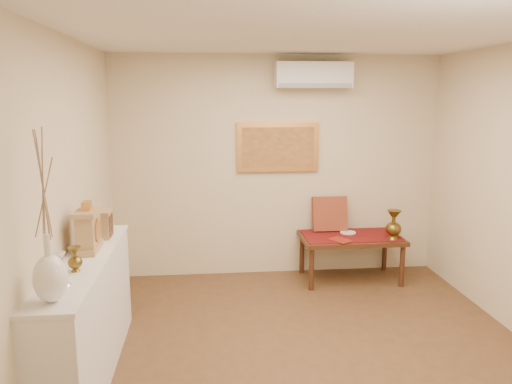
{
  "coord_description": "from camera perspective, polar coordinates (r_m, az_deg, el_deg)",
  "views": [
    {
      "loc": [
        -0.87,
        -3.78,
        2.21
      ],
      "look_at": [
        -0.38,
        1.15,
        1.25
      ],
      "focal_mm": 35.0,
      "sensor_mm": 36.0,
      "label": 1
    }
  ],
  "objects": [
    {
      "name": "ceiling",
      "position": [
        3.91,
        7.57,
        18.02
      ],
      "size": [
        4.5,
        4.5,
        0.0
      ],
      "primitive_type": "plane",
      "rotation": [
        3.14,
        0.0,
        0.0
      ],
      "color": "silver",
      "rests_on": "ground"
    },
    {
      "name": "candlestick",
      "position": [
        3.56,
        -21.3,
        -8.17
      ],
      "size": [
        0.11,
        0.11,
        0.23
      ],
      "primitive_type": null,
      "color": "silver",
      "rests_on": "display_ledge"
    },
    {
      "name": "wall_front",
      "position": [
        1.96,
        22.34,
        -16.02
      ],
      "size": [
        4.0,
        0.02,
        2.7
      ],
      "primitive_type": "cube",
      "color": "beige",
      "rests_on": "ground"
    },
    {
      "name": "low_table",
      "position": [
        6.16,
        10.78,
        -5.54
      ],
      "size": [
        1.2,
        0.7,
        0.55
      ],
      "color": "#432414",
      "rests_on": "floor"
    },
    {
      "name": "ac_unit",
      "position": [
        6.04,
        6.59,
        13.11
      ],
      "size": [
        0.9,
        0.25,
        0.3
      ],
      "color": "silver",
      "rests_on": "wall_back"
    },
    {
      "name": "brass_urn_tall",
      "position": [
        6.06,
        15.47,
        -3.26
      ],
      "size": [
        0.19,
        0.19,
        0.42
      ],
      "primitive_type": null,
      "color": "brown",
      "rests_on": "table_cloth"
    },
    {
      "name": "menu",
      "position": [
        5.9,
        9.61,
        -5.44
      ],
      "size": [
        0.29,
        0.31,
        0.01
      ],
      "primitive_type": "cube",
      "rotation": [
        0.0,
        0.0,
        0.58
      ],
      "color": "maroon",
      "rests_on": "table_cloth"
    },
    {
      "name": "floor",
      "position": [
        4.46,
        6.66,
        -18.84
      ],
      "size": [
        4.5,
        4.5,
        0.0
      ],
      "primitive_type": "plane",
      "color": "brown",
      "rests_on": "ground"
    },
    {
      "name": "cushion",
      "position": [
        6.27,
        8.41,
        -2.46
      ],
      "size": [
        0.43,
        0.19,
        0.44
      ],
      "primitive_type": "cube",
      "rotation": [
        -0.21,
        0.0,
        0.0
      ],
      "color": "maroon",
      "rests_on": "table_cloth"
    },
    {
      "name": "mantel_clock",
      "position": [
        4.23,
        -18.61,
        -4.13
      ],
      "size": [
        0.17,
        0.36,
        0.41
      ],
      "color": "tan",
      "rests_on": "display_ledge"
    },
    {
      "name": "display_ledge",
      "position": [
        4.26,
        -18.67,
        -13.5
      ],
      "size": [
        0.37,
        2.02,
        0.98
      ],
      "color": "silver",
      "rests_on": "floor"
    },
    {
      "name": "wooden_chest",
      "position": [
        4.6,
        -17.16,
        -3.52
      ],
      "size": [
        0.16,
        0.21,
        0.24
      ],
      "color": "tan",
      "rests_on": "display_ledge"
    },
    {
      "name": "painting",
      "position": [
        6.1,
        2.52,
        5.16
      ],
      "size": [
        1.0,
        0.06,
        0.6
      ],
      "color": "#CA8941",
      "rests_on": "wall_back"
    },
    {
      "name": "wall_back",
      "position": [
        6.15,
        2.46,
        2.87
      ],
      "size": [
        4.0,
        0.02,
        2.7
      ],
      "primitive_type": "cube",
      "color": "beige",
      "rests_on": "ground"
    },
    {
      "name": "white_vase",
      "position": [
        3.18,
        -22.94,
        -2.5
      ],
      "size": [
        0.21,
        0.21,
        1.08
      ],
      "primitive_type": null,
      "color": "white",
      "rests_on": "display_ledge"
    },
    {
      "name": "plate",
      "position": [
        6.24,
        10.47,
        -4.57
      ],
      "size": [
        0.19,
        0.19,
        0.01
      ],
      "primitive_type": "cylinder",
      "color": "white",
      "rests_on": "table_cloth"
    },
    {
      "name": "wall_left",
      "position": [
        4.04,
        -21.84,
        -2.19
      ],
      "size": [
        0.02,
        4.5,
        2.7
      ],
      "primitive_type": "cube",
      "color": "beige",
      "rests_on": "ground"
    },
    {
      "name": "table_cloth",
      "position": [
        6.14,
        10.8,
        -4.92
      ],
      "size": [
        1.14,
        0.59,
        0.01
      ],
      "primitive_type": "cube",
      "color": "maroon",
      "rests_on": "low_table"
    },
    {
      "name": "brass_urn_small",
      "position": [
        3.79,
        -20.02,
        -6.86
      ],
      "size": [
        0.1,
        0.1,
        0.23
      ],
      "primitive_type": null,
      "color": "brown",
      "rests_on": "display_ledge"
    }
  ]
}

